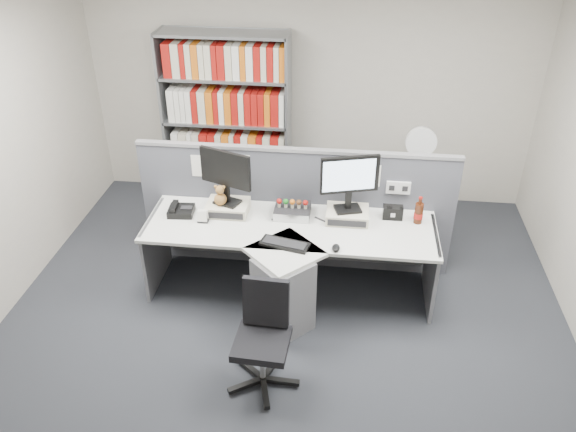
# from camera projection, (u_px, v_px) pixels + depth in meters

# --- Properties ---
(ground) EXTENTS (5.50, 5.50, 0.00)m
(ground) POSITION_uv_depth(u_px,v_px,m) (279.00, 350.00, 4.83)
(ground) COLOR #303238
(ground) RESTS_ON ground
(room_shell) EXTENTS (5.04, 5.54, 2.72)m
(room_shell) POSITION_uv_depth(u_px,v_px,m) (277.00, 156.00, 3.90)
(room_shell) COLOR #BCB6A8
(room_shell) RESTS_ON ground
(partition) EXTENTS (3.00, 0.08, 1.27)m
(partition) POSITION_uv_depth(u_px,v_px,m) (296.00, 208.00, 5.55)
(partition) COLOR #51535C
(partition) RESTS_ON ground
(desk) EXTENTS (2.60, 1.20, 0.72)m
(desk) POSITION_uv_depth(u_px,v_px,m) (287.00, 264.00, 5.10)
(desk) COLOR silver
(desk) RESTS_ON ground
(monitor_riser_left) EXTENTS (0.38, 0.31, 0.10)m
(monitor_riser_left) POSITION_uv_depth(u_px,v_px,m) (228.00, 208.00, 5.32)
(monitor_riser_left) COLOR beige
(monitor_riser_left) RESTS_ON desk
(monitor_riser_right) EXTENTS (0.38, 0.31, 0.10)m
(monitor_riser_right) POSITION_uv_depth(u_px,v_px,m) (347.00, 215.00, 5.21)
(monitor_riser_right) COLOR beige
(monitor_riser_right) RESTS_ON desk
(monitor_left) EXTENTS (0.49, 0.23, 0.52)m
(monitor_left) POSITION_uv_depth(u_px,v_px,m) (226.00, 173.00, 5.13)
(monitor_left) COLOR black
(monitor_left) RESTS_ON monitor_riser_left
(monitor_right) EXTENTS (0.51, 0.22, 0.53)m
(monitor_right) POSITION_uv_depth(u_px,v_px,m) (349.00, 179.00, 5.02)
(monitor_right) COLOR black
(monitor_right) RESTS_ON monitor_riser_right
(desktop_pc) EXTENTS (0.32, 0.29, 0.09)m
(desktop_pc) POSITION_uv_depth(u_px,v_px,m) (293.00, 211.00, 5.28)
(desktop_pc) COLOR black
(desktop_pc) RESTS_ON desk
(figurines) EXTENTS (0.29, 0.05, 0.09)m
(figurines) POSITION_uv_depth(u_px,v_px,m) (292.00, 203.00, 5.22)
(figurines) COLOR beige
(figurines) RESTS_ON desktop_pc
(keyboard) EXTENTS (0.44, 0.25, 0.03)m
(keyboard) POSITION_uv_depth(u_px,v_px,m) (285.00, 244.00, 4.88)
(keyboard) COLOR black
(keyboard) RESTS_ON desk
(mouse) EXTENTS (0.07, 0.11, 0.04)m
(mouse) POSITION_uv_depth(u_px,v_px,m) (336.00, 248.00, 4.81)
(mouse) COLOR black
(mouse) RESTS_ON desk
(desk_phone) EXTENTS (0.24, 0.23, 0.10)m
(desk_phone) POSITION_uv_depth(u_px,v_px,m) (181.00, 210.00, 5.30)
(desk_phone) COLOR black
(desk_phone) RESTS_ON desk
(desk_calendar) EXTENTS (0.10, 0.07, 0.12)m
(desk_calendar) POSITION_uv_depth(u_px,v_px,m) (203.00, 217.00, 5.18)
(desk_calendar) COLOR black
(desk_calendar) RESTS_ON desk
(plush_toy) EXTENTS (0.12, 0.12, 0.20)m
(plush_toy) POSITION_uv_depth(u_px,v_px,m) (220.00, 197.00, 5.22)
(plush_toy) COLOR #A17035
(plush_toy) RESTS_ON monitor_riser_left
(speaker) EXTENTS (0.18, 0.10, 0.12)m
(speaker) POSITION_uv_depth(u_px,v_px,m) (393.00, 212.00, 5.23)
(speaker) COLOR black
(speaker) RESTS_ON desk
(cola_bottle) EXTENTS (0.08, 0.08, 0.26)m
(cola_bottle) POSITION_uv_depth(u_px,v_px,m) (419.00, 213.00, 5.14)
(cola_bottle) COLOR #3F190A
(cola_bottle) RESTS_ON desk
(shelving_unit) EXTENTS (1.41, 0.40, 2.00)m
(shelving_unit) POSITION_uv_depth(u_px,v_px,m) (227.00, 124.00, 6.49)
(shelving_unit) COLOR gray
(shelving_unit) RESTS_ON ground
(filing_cabinet) EXTENTS (0.45, 0.61, 0.70)m
(filing_cabinet) POSITION_uv_depth(u_px,v_px,m) (413.00, 203.00, 6.22)
(filing_cabinet) COLOR gray
(filing_cabinet) RESTS_ON ground
(desk_fan) EXTENTS (0.31, 0.19, 0.53)m
(desk_fan) POSITION_uv_depth(u_px,v_px,m) (421.00, 145.00, 5.87)
(desk_fan) COLOR white
(desk_fan) RESTS_ON filing_cabinet
(office_chair) EXTENTS (0.55, 0.57, 0.85)m
(office_chair) POSITION_uv_depth(u_px,v_px,m) (263.00, 333.00, 4.35)
(office_chair) COLOR silver
(office_chair) RESTS_ON ground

